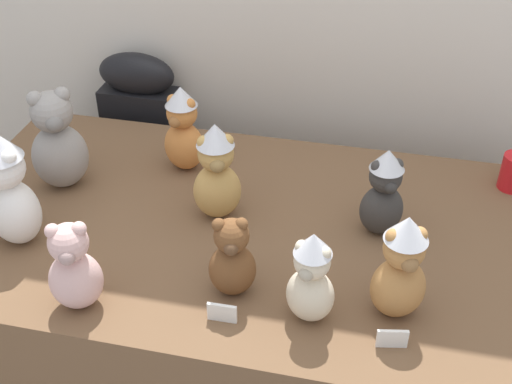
% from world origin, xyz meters
% --- Properties ---
extents(display_table, '(1.79, 0.96, 0.78)m').
position_xyz_m(display_table, '(0.00, 0.25, 0.39)').
color(display_table, brown).
rests_on(display_table, ground_plane).
extents(instrument_case, '(0.28, 0.13, 0.97)m').
position_xyz_m(instrument_case, '(-0.57, 0.86, 0.49)').
color(instrument_case, black).
rests_on(instrument_case, ground_plane).
extents(teddy_bear_charcoal, '(0.15, 0.14, 0.26)m').
position_xyz_m(teddy_bear_charcoal, '(0.33, 0.31, 0.91)').
color(teddy_bear_charcoal, '#383533').
rests_on(teddy_bear_charcoal, display_table).
extents(teddy_bear_snow, '(0.19, 0.18, 0.33)m').
position_xyz_m(teddy_bear_snow, '(-0.61, 0.06, 0.94)').
color(teddy_bear_snow, white).
rests_on(teddy_bear_snow, display_table).
extents(teddy_bear_ginger, '(0.15, 0.13, 0.28)m').
position_xyz_m(teddy_bear_ginger, '(-0.28, 0.50, 0.92)').
color(teddy_bear_ginger, '#D17F3D').
rests_on(teddy_bear_ginger, display_table).
extents(teddy_bear_cream, '(0.13, 0.12, 0.25)m').
position_xyz_m(teddy_bear_cream, '(0.19, -0.05, 0.90)').
color(teddy_bear_cream, beige).
rests_on(teddy_bear_cream, display_table).
extents(teddy_bear_ash, '(0.21, 0.20, 0.32)m').
position_xyz_m(teddy_bear_ash, '(-0.60, 0.33, 0.93)').
color(teddy_bear_ash, gray).
rests_on(teddy_bear_ash, display_table).
extents(teddy_bear_chestnut, '(0.14, 0.13, 0.22)m').
position_xyz_m(teddy_bear_chestnut, '(-0.00, -0.01, 0.88)').
color(teddy_bear_chestnut, brown).
rests_on(teddy_bear_chestnut, display_table).
extents(teddy_bear_honey, '(0.16, 0.15, 0.29)m').
position_xyz_m(teddy_bear_honey, '(-0.12, 0.28, 0.92)').
color(teddy_bear_honey, tan).
rests_on(teddy_bear_honey, display_table).
extents(teddy_bear_caramel, '(0.16, 0.15, 0.28)m').
position_xyz_m(teddy_bear_caramel, '(0.39, 0.01, 0.92)').
color(teddy_bear_caramel, '#B27A42').
rests_on(teddy_bear_caramel, display_table).
extents(teddy_bear_blush, '(0.15, 0.14, 0.25)m').
position_xyz_m(teddy_bear_blush, '(-0.35, -0.13, 0.89)').
color(teddy_bear_blush, beige).
rests_on(teddy_bear_blush, display_table).
extents(name_card_front_left, '(0.07, 0.01, 0.05)m').
position_xyz_m(name_card_front_left, '(-0.00, -0.11, 0.80)').
color(name_card_front_left, white).
rests_on(name_card_front_left, display_table).
extents(name_card_front_middle, '(0.07, 0.02, 0.05)m').
position_xyz_m(name_card_front_middle, '(0.39, -0.10, 0.80)').
color(name_card_front_middle, white).
rests_on(name_card_front_middle, display_table).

